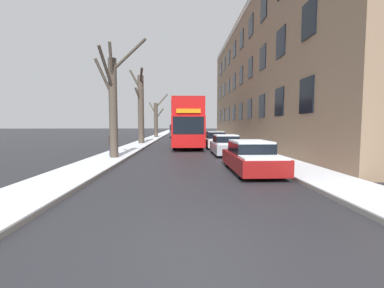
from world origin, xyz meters
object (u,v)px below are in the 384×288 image
parked_car_0 (251,157)px  bare_tree_left_0 (113,103)px  bare_tree_left_2 (156,119)px  parked_car_1 (226,145)px  oncoming_van (176,130)px  parked_car_2 (215,140)px  pedestrian_left_sidewalk (112,144)px  bare_tree_left_1 (141,107)px  double_decker_bus (187,121)px

parked_car_0 → bare_tree_left_0: bearing=150.1°
bare_tree_left_2 → bare_tree_left_0: bearing=-89.8°
parked_car_1 → oncoming_van: size_ratio=0.82×
parked_car_1 → parked_car_2: 5.52m
oncoming_van → pedestrian_left_sidewalk: size_ratio=3.07×
bare_tree_left_2 → oncoming_van: bare_tree_left_2 is taller
bare_tree_left_0 → bare_tree_left_2: bare_tree_left_2 is taller
bare_tree_left_1 → double_decker_bus: 5.49m
bare_tree_left_1 → double_decker_bus: (4.79, -2.18, -1.56)m
bare_tree_left_0 → parked_car_0: 8.51m
bare_tree_left_1 → oncoming_van: bearing=78.0°
parked_car_1 → parked_car_0: bearing=-90.0°
parked_car_1 → double_decker_bus: bearing=108.6°
bare_tree_left_0 → pedestrian_left_sidewalk: 2.70m
bare_tree_left_1 → parked_car_2: 9.05m
bare_tree_left_0 → parked_car_2: bearing=48.6°
parked_car_1 → bare_tree_left_1: bearing=127.1°
parked_car_0 → parked_car_2: size_ratio=1.07×
oncoming_van → double_decker_bus: bearing=-85.5°
parked_car_0 → pedestrian_left_sidewalk: 8.97m
bare_tree_left_1 → parked_car_0: (7.32, -16.15, -3.33)m
parked_car_2 → pedestrian_left_sidewalk: bearing=-137.0°
bare_tree_left_0 → parked_car_0: bearing=-29.9°
parked_car_2 → parked_car_1: bearing=-90.0°
bare_tree_left_0 → parked_car_0: size_ratio=1.53×
bare_tree_left_0 → pedestrian_left_sidewalk: size_ratio=4.35×
bare_tree_left_2 → pedestrian_left_sidewalk: bearing=-90.7°
bare_tree_left_1 → parked_car_1: (7.32, -9.70, -3.32)m
bare_tree_left_2 → parked_car_2: size_ratio=1.69×
bare_tree_left_1 → double_decker_bus: size_ratio=0.71×
oncoming_van → bare_tree_left_0: bearing=-96.2°
parked_car_2 → pedestrian_left_sidewalk: (-7.41, -6.91, 0.20)m
bare_tree_left_0 → double_decker_bus: (4.46, 9.93, -0.93)m
parked_car_0 → pedestrian_left_sidewalk: pedestrian_left_sidewalk is taller
pedestrian_left_sidewalk → double_decker_bus: bearing=28.0°
bare_tree_left_0 → double_decker_bus: bearing=65.8°
double_decker_bus → bare_tree_left_0: bearing=-114.2°
bare_tree_left_2 → parked_car_2: (7.10, -18.28, -2.42)m
double_decker_bus → pedestrian_left_sidewalk: size_ratio=7.26×
oncoming_van → pedestrian_left_sidewalk: (-3.47, -26.96, -0.30)m
parked_car_2 → oncoming_van: 20.44m
bare_tree_left_0 → parked_car_2: bare_tree_left_0 is taller
parked_car_0 → pedestrian_left_sidewalk: size_ratio=2.84×
parked_car_1 → pedestrian_left_sidewalk: (-7.41, -1.40, 0.23)m
double_decker_bus → parked_car_2: bearing=-38.2°
parked_car_1 → parked_car_2: (0.00, 5.52, 0.03)m
parked_car_2 → oncoming_van: size_ratio=0.86×
parked_car_2 → bare_tree_left_2: bearing=111.2°
bare_tree_left_1 → double_decker_bus: bearing=-24.5°
parked_car_0 → oncoming_van: (-3.94, 32.02, 0.54)m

